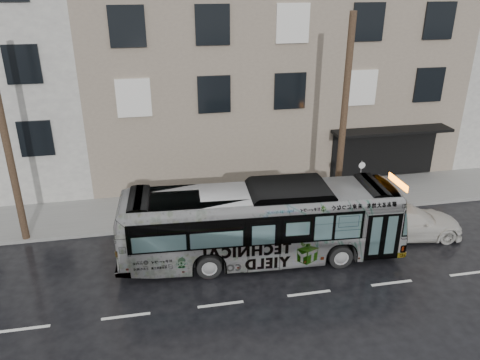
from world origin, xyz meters
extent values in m
plane|color=black|center=(0.00, 0.00, 0.00)|extent=(120.00, 120.00, 0.00)
cube|color=gray|center=(0.00, 4.90, 0.07)|extent=(90.00, 3.60, 0.15)
cube|color=gray|center=(5.00, 12.70, 5.50)|extent=(20.00, 12.00, 11.00)
cylinder|color=#4E3A27|center=(6.50, 3.30, 4.65)|extent=(0.30, 0.30, 9.00)
cylinder|color=#4E3A27|center=(-7.50, 3.30, 4.65)|extent=(0.30, 0.30, 9.00)
cylinder|color=slate|center=(7.60, 3.30, 1.35)|extent=(0.06, 0.06, 2.40)
imported|color=#B2B2B2|center=(2.04, 0.17, 1.55)|extent=(11.25, 3.23, 3.10)
imported|color=beige|center=(8.60, 0.61, 0.70)|extent=(5.02, 2.51, 1.40)
camera|label=1|loc=(-1.86, -15.48, 10.39)|focal=35.00mm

